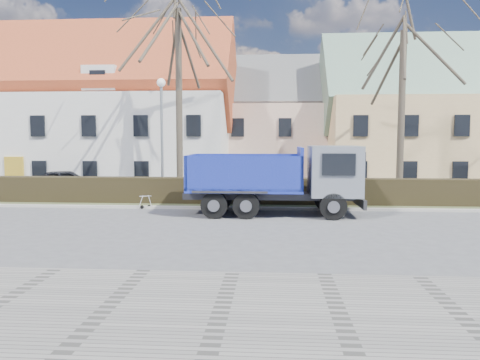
# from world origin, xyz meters

# --- Properties ---
(ground) EXTENTS (120.00, 120.00, 0.00)m
(ground) POSITION_xyz_m (0.00, 0.00, 0.00)
(ground) COLOR #505053
(sidewalk_near) EXTENTS (80.00, 5.00, 0.08)m
(sidewalk_near) POSITION_xyz_m (0.00, -8.50, 0.04)
(sidewalk_near) COLOR gray
(sidewalk_near) RESTS_ON ground
(curb_far) EXTENTS (80.00, 0.30, 0.12)m
(curb_far) POSITION_xyz_m (0.00, 4.60, 0.06)
(curb_far) COLOR #A7A398
(curb_far) RESTS_ON ground
(grass_strip) EXTENTS (80.00, 3.00, 0.10)m
(grass_strip) POSITION_xyz_m (0.00, 6.20, 0.05)
(grass_strip) COLOR #434C2A
(grass_strip) RESTS_ON ground
(hedge) EXTENTS (60.00, 0.90, 1.30)m
(hedge) POSITION_xyz_m (0.00, 6.00, 0.65)
(hedge) COLOR black
(hedge) RESTS_ON ground
(building_white) EXTENTS (26.80, 10.80, 9.50)m
(building_white) POSITION_xyz_m (-13.00, 16.00, 4.75)
(building_white) COLOR silver
(building_white) RESTS_ON ground
(building_pink) EXTENTS (10.80, 8.80, 8.00)m
(building_pink) POSITION_xyz_m (4.00, 20.00, 4.00)
(building_pink) COLOR #D6AE97
(building_pink) RESTS_ON ground
(building_yellow) EXTENTS (18.80, 10.80, 8.50)m
(building_yellow) POSITION_xyz_m (16.00, 17.00, 4.25)
(building_yellow) COLOR #D8B276
(building_yellow) RESTS_ON ground
(tree_1) EXTENTS (9.20, 9.20, 12.65)m
(tree_1) POSITION_xyz_m (-2.00, 8.50, 6.33)
(tree_1) COLOR #40382C
(tree_1) RESTS_ON ground
(tree_2) EXTENTS (8.00, 8.00, 11.00)m
(tree_2) POSITION_xyz_m (10.00, 8.50, 5.50)
(tree_2) COLOR #40382C
(tree_2) RESTS_ON ground
(dump_truck) EXTENTS (7.82, 2.93, 3.13)m
(dump_truck) POSITION_xyz_m (2.97, 3.19, 1.56)
(dump_truck) COLOR navy
(dump_truck) RESTS_ON ground
(streetlight) EXTENTS (0.51, 0.51, 6.52)m
(streetlight) POSITION_xyz_m (-2.63, 7.00, 3.26)
(streetlight) COLOR gray
(streetlight) RESTS_ON ground
(cart_frame) EXTENTS (0.88, 0.70, 0.71)m
(cart_frame) POSITION_xyz_m (-3.06, 4.36, 0.35)
(cart_frame) COLOR silver
(cart_frame) RESTS_ON ground
(parked_car_a) EXTENTS (4.63, 3.30, 1.46)m
(parked_car_a) POSITION_xyz_m (-9.30, 10.26, 0.73)
(parked_car_a) COLOR black
(parked_car_a) RESTS_ON ground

